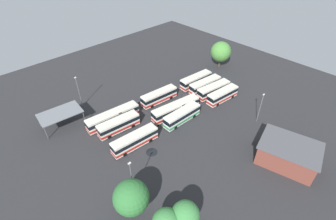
# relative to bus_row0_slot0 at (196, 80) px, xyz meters

# --- Properties ---
(ground_plane) EXTENTS (107.16, 107.16, 0.00)m
(ground_plane) POSITION_rel_bus_row0_slot0_xyz_m (15.13, 4.00, -1.86)
(ground_plane) COLOR #28282B
(bus_row0_slot0) EXTENTS (11.38, 3.60, 3.51)m
(bus_row0_slot0) POSITION_rel_bus_row0_slot0_xyz_m (0.00, 0.00, 0.00)
(bus_row0_slot0) COLOR silver
(bus_row0_slot0) RESTS_ON ground_plane
(bus_row0_slot1) EXTENTS (11.13, 3.88, 3.51)m
(bus_row0_slot1) POSITION_rel_bus_row0_slot0_xyz_m (0.11, 3.78, -0.00)
(bus_row0_slot1) COLOR silver
(bus_row0_slot1) RESTS_ON ground_plane
(bus_row0_slot2) EXTENTS (11.23, 4.14, 3.51)m
(bus_row0_slot2) POSITION_rel_bus_row0_slot0_xyz_m (0.36, 7.21, -0.00)
(bus_row0_slot2) COLOR silver
(bus_row0_slot2) RESTS_ON ground_plane
(bus_row0_slot3) EXTENTS (10.52, 3.63, 3.51)m
(bus_row0_slot3) POSITION_rel_bus_row0_slot0_xyz_m (0.76, 10.74, -0.00)
(bus_row0_slot3) COLOR silver
(bus_row0_slot3) RESTS_ON ground_plane
(bus_row1_slot0) EXTENTS (11.23, 3.67, 3.51)m
(bus_row1_slot0) POSITION_rel_bus_row0_slot0_xyz_m (14.31, -1.40, -0.00)
(bus_row1_slot0) COLOR silver
(bus_row1_slot0) RESTS_ON ground_plane
(bus_row1_slot2) EXTENTS (14.28, 4.64, 3.51)m
(bus_row1_slot2) POSITION_rel_bus_row0_slot0_xyz_m (14.96, 5.99, 0.00)
(bus_row1_slot2) COLOR silver
(bus_row1_slot2) RESTS_ON ground_plane
(bus_row1_slot3) EXTENTS (11.00, 2.94, 3.51)m
(bus_row1_slot3) POSITION_rel_bus_row0_slot0_xyz_m (16.00, 9.16, -0.00)
(bus_row1_slot3) COLOR silver
(bus_row1_slot3) RESTS_ON ground_plane
(bus_row2_slot0) EXTENTS (14.25, 4.09, 3.51)m
(bus_row2_slot0) POSITION_rel_bus_row0_slot0_xyz_m (28.99, -2.68, 0.00)
(bus_row2_slot0) COLOR silver
(bus_row2_slot0) RESTS_ON ground_plane
(bus_row2_slot1) EXTENTS (10.91, 3.79, 3.51)m
(bus_row2_slot1) POSITION_rel_bus_row0_slot0_xyz_m (29.79, 0.76, -0.00)
(bus_row2_slot1) COLOR silver
(bus_row2_slot1) RESTS_ON ground_plane
(bus_row2_slot3) EXTENTS (11.55, 3.59, 3.51)m
(bus_row2_slot3) POSITION_rel_bus_row0_slot0_xyz_m (30.27, 7.84, 0.00)
(bus_row2_slot3) COLOR silver
(bus_row2_slot3) RESTS_ON ground_plane
(depot_building) EXTENTS (11.47, 13.76, 5.03)m
(depot_building) POSITION_rel_bus_row0_slot0_xyz_m (9.73, 34.17, 0.68)
(depot_building) COLOR brown
(depot_building) RESTS_ON ground_plane
(maintenance_shelter) EXTENTS (10.65, 7.08, 3.89)m
(maintenance_shelter) POSITION_rel_bus_row0_slot0_xyz_m (38.88, -10.86, 1.85)
(maintenance_shelter) COLOR slate
(maintenance_shelter) RESTS_ON ground_plane
(lamp_post_near_entrance) EXTENTS (0.56, 0.28, 8.99)m
(lamp_post_near_entrance) POSITION_rel_bus_row0_slot0_xyz_m (38.42, 17.77, 3.06)
(lamp_post_near_entrance) COLOR slate
(lamp_post_near_entrance) RESTS_ON ground_plane
(lamp_post_far_corner) EXTENTS (0.56, 0.28, 9.32)m
(lamp_post_far_corner) POSITION_rel_bus_row0_slot0_xyz_m (31.34, -14.83, 3.22)
(lamp_post_far_corner) COLOR slate
(lamp_post_far_corner) RESTS_ON ground_plane
(lamp_post_by_building) EXTENTS (0.56, 0.28, 8.42)m
(lamp_post_by_building) POSITION_rel_bus_row0_slot0_xyz_m (1.88, 22.71, 2.77)
(lamp_post_by_building) COLOR slate
(lamp_post_by_building) RESTS_ON ground_plane
(tree_north_edge) EXTENTS (6.19, 6.19, 8.40)m
(tree_north_edge) POSITION_rel_bus_row0_slot0_xyz_m (41.04, 21.14, 3.44)
(tree_north_edge) COLOR brown
(tree_north_edge) RESTS_ON ground_plane
(tree_northeast) EXTENTS (4.70, 4.70, 7.16)m
(tree_northeast) POSITION_rel_bus_row0_slot0_xyz_m (36.61, 29.36, 2.93)
(tree_northeast) COLOR brown
(tree_northeast) RESTS_ON ground_plane
(tree_west_edge) EXTENTS (6.94, 6.94, 9.11)m
(tree_west_edge) POSITION_rel_bus_row0_slot0_xyz_m (-15.46, -2.48, 3.77)
(tree_west_edge) COLOR brown
(tree_west_edge) RESTS_ON ground_plane
(puddle_between_rows) EXTENTS (3.11, 3.11, 0.01)m
(puddle_between_rows) POSITION_rel_bus_row0_slot0_xyz_m (22.04, -5.01, -1.85)
(puddle_between_rows) COLOR black
(puddle_between_rows) RESTS_ON ground_plane
(puddle_front_lane) EXTENTS (2.63, 2.63, 0.01)m
(puddle_front_lane) POSITION_rel_bus_row0_slot0_xyz_m (28.82, 12.00, -1.85)
(puddle_front_lane) COLOR black
(puddle_front_lane) RESTS_ON ground_plane
(puddle_centre_drain) EXTENTS (2.73, 2.73, 0.01)m
(puddle_centre_drain) POSITION_rel_bus_row0_slot0_xyz_m (0.56, -3.63, -1.85)
(puddle_centre_drain) COLOR black
(puddle_centre_drain) RESTS_ON ground_plane
(puddle_near_shelter) EXTENTS (2.57, 2.57, 0.01)m
(puddle_near_shelter) POSITION_rel_bus_row0_slot0_xyz_m (13.35, -3.99, -1.85)
(puddle_near_shelter) COLOR black
(puddle_near_shelter) RESTS_ON ground_plane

